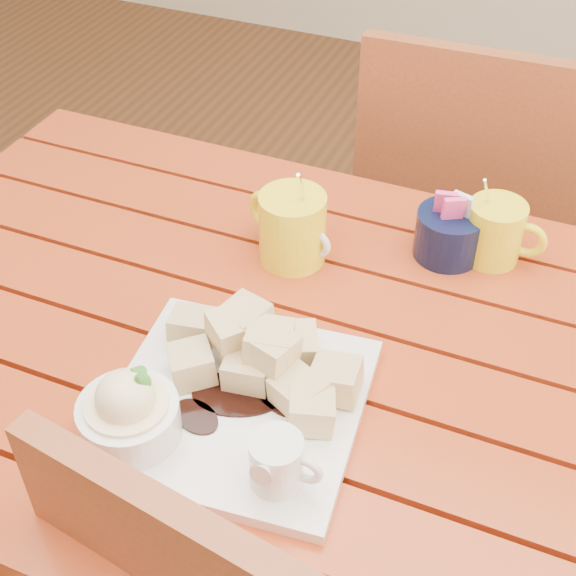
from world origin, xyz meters
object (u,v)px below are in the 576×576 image
at_px(chair_far, 472,222).
at_px(coffee_mug_right, 496,231).
at_px(coffee_mug_left, 291,226).
at_px(table, 269,391).
at_px(dessert_plate, 218,394).

bearing_deg(chair_far, coffee_mug_right, 100.01).
bearing_deg(coffee_mug_left, table, -54.36).
bearing_deg(chair_far, dessert_plate, 77.96).
xyz_separation_m(table, coffee_mug_left, (-0.04, 0.16, 0.16)).
bearing_deg(dessert_plate, table, 90.69).
bearing_deg(dessert_plate, chair_far, 79.84).
bearing_deg(coffee_mug_left, coffee_mug_right, 45.94).
bearing_deg(table, dessert_plate, -89.31).
bearing_deg(table, coffee_mug_right, 49.66).
relative_size(dessert_plate, chair_far, 0.34).
bearing_deg(chair_far, table, 75.75).
bearing_deg(table, chair_far, 77.63).
distance_m(coffee_mug_right, chair_far, 0.49).
relative_size(table, dessert_plate, 3.81).
distance_m(table, coffee_mug_left, 0.23).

